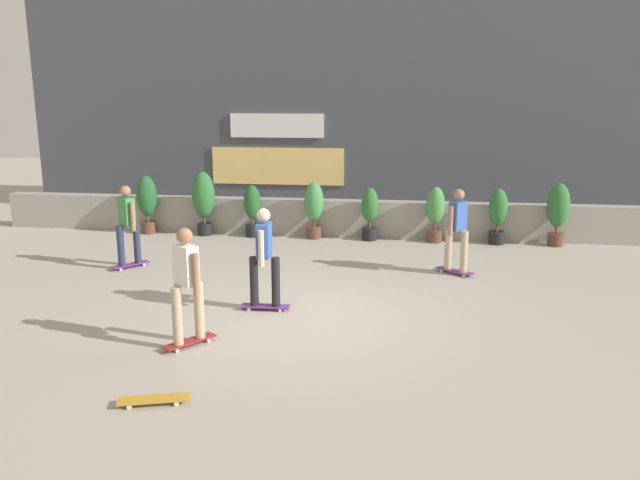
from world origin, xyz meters
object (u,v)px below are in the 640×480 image
Objects in this scene: potted_plant_5 at (435,211)px; skater_by_wall_right at (264,255)px; potted_plant_1 at (203,198)px; potted_plant_2 at (252,208)px; skater_by_wall_left at (457,227)px; skater_far_left at (127,223)px; skateboard_near_camera at (154,399)px; potted_plant_7 at (558,210)px; skater_foreground at (187,282)px; potted_plant_0 at (147,200)px; potted_plant_6 at (498,213)px; potted_plant_4 at (370,211)px.

potted_plant_5 is 6.14m from skater_by_wall_right.
potted_plant_1 is 5.75m from potted_plant_5.
skater_by_wall_left reaches higher than potted_plant_2.
potted_plant_1 is at bearing 80.75° from skater_far_left.
skater_by_wall_left reaches higher than skateboard_near_camera.
potted_plant_2 is at bearing 180.00° from potted_plant_7.
skater_foreground is at bearing -133.05° from skater_by_wall_left.
skater_by_wall_right reaches higher than potted_plant_7.
skater_by_wall_right is at bearing -62.50° from potted_plant_1.
potted_plant_5 reaches higher than skateboard_near_camera.
skateboard_near_camera is (0.18, -1.71, -0.88)m from skater_foreground.
potted_plant_0 is 0.88× the size of skater_foreground.
skater_far_left is 6.59m from skater_by_wall_left.
skater_far_left is 1.00× the size of skater_foreground.
potted_plant_7 is at bearing -0.00° from potted_plant_6.
potted_plant_1 is 6.07m from skater_by_wall_right.
skater_far_left is at bearing -145.60° from potted_plant_4.
potted_plant_7 reaches higher than potted_plant_2.
potted_plant_4 is (4.18, 0.00, -0.23)m from potted_plant_1.
potted_plant_2 is (2.75, 0.00, -0.14)m from potted_plant_0.
skater_far_left reaches higher than potted_plant_5.
potted_plant_2 is 4.49m from potted_plant_5.
potted_plant_4 is 1.57m from potted_plant_5.
potted_plant_1 reaches higher than potted_plant_6.
potted_plant_4 is 0.76× the size of skater_by_wall_left.
potted_plant_5 is (4.49, 0.00, 0.04)m from potted_plant_2.
skateboard_near_camera is (2.79, -5.50, -0.88)m from skater_far_left.
potted_plant_0 is at bearing 180.00° from potted_plant_1.
skater_by_wall_left is 2.06× the size of skateboard_near_camera.
potted_plant_4 reaches higher than skateboard_near_camera.
potted_plant_4 is 5.71m from skater_far_left.
skater_far_left is (-0.53, -3.22, -0.01)m from potted_plant_1.
potted_plant_2 is at bearing 0.00° from potted_plant_0.
skater_by_wall_right is at bearing -73.93° from potted_plant_2.
potted_plant_1 is 9.06m from skateboard_near_camera.
skater_far_left is 6.23m from skateboard_near_camera.
potted_plant_0 is at bearing 180.00° from potted_plant_5.
skater_far_left is 1.00× the size of skater_by_wall_left.
potted_plant_5 is at bearing 0.00° from potted_plant_2.
potted_plant_4 is 0.76× the size of skater_by_wall_right.
potted_plant_1 reaches higher than potted_plant_0.
potted_plant_1 is (1.50, 0.00, 0.08)m from potted_plant_0.
skater_by_wall_left is (-1.16, -2.77, 0.20)m from potted_plant_6.
potted_plant_6 is 8.69m from skater_foreground.
potted_plant_1 is at bearing 0.00° from potted_plant_0.
potted_plant_7 is at bearing 43.09° from skater_by_wall_right.
skater_far_left reaches higher than potted_plant_2.
potted_plant_7 is at bearing -0.00° from potted_plant_1.
skateboard_near_camera is at bearing -125.82° from potted_plant_7.
potted_plant_4 is 0.96× the size of potted_plant_5.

